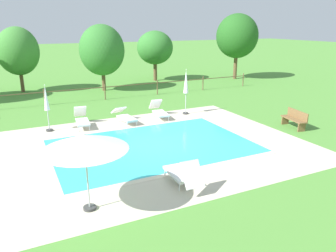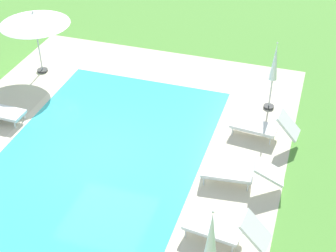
# 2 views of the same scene
# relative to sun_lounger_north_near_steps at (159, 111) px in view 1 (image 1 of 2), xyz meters

# --- Properties ---
(ground_plane) EXTENTS (160.00, 160.00, 0.00)m
(ground_plane) POSITION_rel_sun_lounger_north_near_steps_xyz_m (-2.06, -3.87, -0.39)
(ground_plane) COLOR #518E38
(pool_deck_paving) EXTENTS (12.55, 9.78, 0.01)m
(pool_deck_paving) POSITION_rel_sun_lounger_north_near_steps_xyz_m (-2.06, -3.87, -0.38)
(pool_deck_paving) COLOR beige
(pool_deck_paving) RESTS_ON ground
(swimming_pool_water) EXTENTS (8.16, 5.39, 0.01)m
(swimming_pool_water) POSITION_rel_sun_lounger_north_near_steps_xyz_m (-2.06, -3.87, -0.38)
(swimming_pool_water) COLOR #38C6D1
(swimming_pool_water) RESTS_ON ground
(pool_coping_rim) EXTENTS (8.64, 5.87, 0.01)m
(pool_coping_rim) POSITION_rel_sun_lounger_north_near_steps_xyz_m (-2.06, -3.87, -0.38)
(pool_coping_rim) COLOR beige
(pool_coping_rim) RESTS_ON ground
(sun_lounger_north_near_steps) EXTENTS (0.82, 1.98, 0.93)m
(sun_lounger_north_near_steps) POSITION_rel_sun_lounger_north_near_steps_xyz_m (0.00, 0.00, 0.00)
(sun_lounger_north_near_steps) COLOR white
(sun_lounger_north_near_steps) RESTS_ON ground
(sun_lounger_north_mid) EXTENTS (0.79, 1.96, 0.94)m
(sun_lounger_north_mid) POSITION_rel_sun_lounger_north_near_steps_xyz_m (-4.14, 0.20, 0.00)
(sun_lounger_north_mid) COLOR white
(sun_lounger_north_mid) RESTS_ON ground
(sun_lounger_north_end) EXTENTS (0.81, 2.11, 0.75)m
(sun_lounger_north_end) POSITION_rel_sun_lounger_north_near_steps_xyz_m (-2.01, -0.08, -0.03)
(sun_lounger_north_end) COLOR white
(sun_lounger_north_end) RESTS_ON ground
(sun_lounger_south_mid) EXTENTS (0.66, 1.84, 1.02)m
(sun_lounger_south_mid) POSITION_rel_sun_lounger_north_near_steps_xyz_m (-2.64, -7.56, 0.01)
(sun_lounger_south_mid) COLOR white
(sun_lounger_south_mid) RESTS_ON ground
(patio_umbrella_open_foreground) EXTENTS (2.30, 2.30, 2.22)m
(patio_umbrella_open_foreground) POSITION_rel_sun_lounger_north_near_steps_xyz_m (-5.62, -7.68, 1.58)
(patio_umbrella_open_foreground) COLOR #383838
(patio_umbrella_open_foreground) RESTS_ON ground
(patio_umbrella_closed_row_west) EXTENTS (0.32, 0.32, 2.25)m
(patio_umbrella_closed_row_west) POSITION_rel_sun_lounger_north_near_steps_xyz_m (-5.72, 0.14, 1.04)
(patio_umbrella_closed_row_west) COLOR #383838
(patio_umbrella_closed_row_west) RESTS_ON ground
(patio_umbrella_closed_row_mid_west) EXTENTS (0.32, 0.32, 2.54)m
(patio_umbrella_closed_row_mid_west) POSITION_rel_sun_lounger_north_near_steps_xyz_m (1.66, 0.02, 1.31)
(patio_umbrella_closed_row_mid_west) COLOR #383838
(patio_umbrella_closed_row_mid_west) RESTS_ON ground
(wooden_bench_lawn_side) EXTENTS (0.68, 1.55, 0.87)m
(wooden_bench_lawn_side) POSITION_rel_sun_lounger_north_near_steps_xyz_m (5.23, -4.61, 0.08)
(wooden_bench_lawn_side) COLOR brown
(wooden_bench_lawn_side) RESTS_ON ground
(perimeter_fence) EXTENTS (23.32, 0.08, 1.05)m
(perimeter_fence) POSITION_rel_sun_lounger_north_near_steps_xyz_m (-1.41, 5.69, 0.32)
(perimeter_fence) COLOR brown
(perimeter_fence) RESTS_ON ground
(tree_west_mid) EXTENTS (3.76, 3.76, 5.83)m
(tree_west_mid) POSITION_rel_sun_lounger_north_near_steps_xyz_m (11.95, 9.12, 3.47)
(tree_west_mid) COLOR brown
(tree_west_mid) RESTS_ON ground
(tree_centre) EXTENTS (3.17, 3.17, 4.37)m
(tree_centre) POSITION_rel_sun_lounger_north_near_steps_xyz_m (4.85, 11.43, 2.51)
(tree_centre) COLOR brown
(tree_centre) RESTS_ON ground
(tree_east_mid) EXTENTS (3.35, 3.35, 4.92)m
(tree_east_mid) POSITION_rel_sun_lounger_north_near_steps_xyz_m (-0.60, 8.90, 2.65)
(tree_east_mid) COLOR brown
(tree_east_mid) RESTS_ON ground
(tree_far_east) EXTENTS (2.99, 2.99, 4.76)m
(tree_far_east) POSITION_rel_sun_lounger_north_near_steps_xyz_m (-6.26, 11.00, 2.62)
(tree_far_east) COLOR brown
(tree_far_east) RESTS_ON ground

